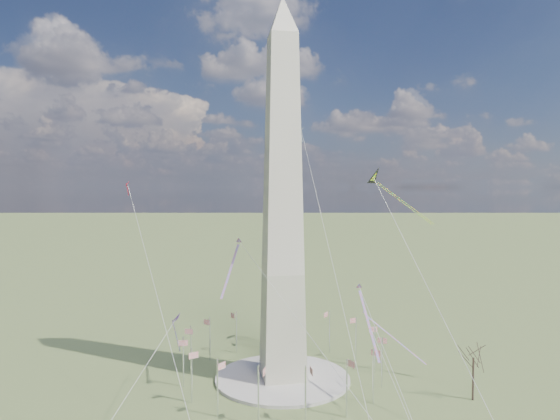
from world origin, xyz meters
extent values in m
plane|color=#525C2E|center=(0.00, 0.00, 0.00)|extent=(2000.00, 2000.00, 0.00)
cylinder|color=#AAA39B|center=(0.00, 0.00, 0.40)|extent=(36.00, 36.00, 0.80)
pyramid|color=beige|center=(0.00, 0.00, 95.80)|extent=(9.90, 9.90, 10.00)
cylinder|color=white|center=(26.00, 0.00, 6.50)|extent=(0.36, 0.36, 13.00)
cube|color=red|center=(26.00, 1.30, 11.80)|extent=(2.40, 0.08, 1.50)
cylinder|color=white|center=(24.02, 9.95, 6.50)|extent=(0.36, 0.36, 13.00)
cube|color=red|center=(23.52, 11.15, 11.80)|extent=(2.25, 0.99, 1.50)
cylinder|color=white|center=(18.38, 18.38, 6.50)|extent=(0.36, 0.36, 13.00)
cube|color=red|center=(17.47, 19.30, 11.80)|extent=(1.75, 1.75, 1.50)
cylinder|color=white|center=(9.95, 24.02, 6.50)|extent=(0.36, 0.36, 13.00)
cube|color=red|center=(8.75, 24.52, 11.80)|extent=(0.99, 2.25, 1.50)
cylinder|color=white|center=(0.00, 26.00, 6.50)|extent=(0.36, 0.36, 13.00)
cube|color=red|center=(-1.30, 26.00, 11.80)|extent=(0.08, 2.40, 1.50)
cylinder|color=white|center=(-9.95, 24.02, 6.50)|extent=(0.36, 0.36, 13.00)
cube|color=red|center=(-11.15, 23.52, 11.80)|extent=(0.99, 2.25, 1.50)
cylinder|color=white|center=(-18.38, 18.38, 6.50)|extent=(0.36, 0.36, 13.00)
cube|color=red|center=(-19.30, 17.47, 11.80)|extent=(1.75, 1.75, 1.50)
cylinder|color=white|center=(-24.02, 9.95, 6.50)|extent=(0.36, 0.36, 13.00)
cube|color=red|center=(-24.52, 8.75, 11.80)|extent=(2.25, 0.99, 1.50)
cylinder|color=white|center=(-26.00, 0.00, 6.50)|extent=(0.36, 0.36, 13.00)
cube|color=red|center=(-26.00, -1.30, 11.80)|extent=(2.40, 0.08, 1.50)
cylinder|color=white|center=(-24.02, -9.95, 6.50)|extent=(0.36, 0.36, 13.00)
cube|color=red|center=(-23.52, -11.15, 11.80)|extent=(2.25, 0.99, 1.50)
cylinder|color=white|center=(-18.38, -18.38, 6.50)|extent=(0.36, 0.36, 13.00)
cube|color=red|center=(-17.47, -19.30, 11.80)|extent=(1.75, 1.75, 1.50)
cylinder|color=white|center=(-9.95, -24.02, 6.50)|extent=(0.36, 0.36, 13.00)
cube|color=red|center=(-8.75, -24.52, 11.80)|extent=(0.99, 2.25, 1.50)
cylinder|color=white|center=(0.00, -26.00, 6.50)|extent=(0.36, 0.36, 13.00)
cube|color=red|center=(1.30, -26.00, 11.80)|extent=(0.08, 2.40, 1.50)
cylinder|color=white|center=(9.95, -24.02, 6.50)|extent=(0.36, 0.36, 13.00)
cube|color=red|center=(11.15, -23.52, 11.80)|extent=(0.99, 2.25, 1.50)
cylinder|color=white|center=(18.38, -18.38, 6.50)|extent=(0.36, 0.36, 13.00)
cube|color=red|center=(19.30, -17.47, 11.80)|extent=(1.75, 1.75, 1.50)
cylinder|color=white|center=(24.02, -9.95, 6.50)|extent=(0.36, 0.36, 13.00)
cube|color=red|center=(24.52, -8.75, 11.80)|extent=(2.25, 0.99, 1.50)
cylinder|color=#453129|center=(42.78, -21.03, 5.19)|extent=(0.47, 0.47, 10.38)
cube|color=#FF9F0D|center=(37.97, 7.63, 46.92)|extent=(12.80, 12.07, 12.03)
cube|color=#FF9F0D|center=(36.47, 6.03, 46.92)|extent=(12.80, 12.07, 12.03)
cube|color=#44186D|center=(-27.72, -0.55, 17.95)|extent=(2.21, 3.41, 2.67)
cube|color=#F64D26|center=(-27.72, -0.55, 13.54)|extent=(2.02, 3.02, 9.24)
cube|color=#F64D26|center=(19.09, -13.28, 17.68)|extent=(2.83, 19.83, 12.46)
cube|color=#F64D26|center=(-13.85, -0.43, 30.05)|extent=(6.52, 17.19, 11.28)
cube|color=#F64D26|center=(31.76, -0.21, 9.27)|extent=(13.31, 12.61, 11.12)
cube|color=red|center=(-42.56, 29.86, 52.53)|extent=(1.16, 1.91, 1.61)
cube|color=red|center=(-42.56, 29.86, 50.76)|extent=(0.74, 1.38, 3.70)
cube|color=white|center=(16.22, 48.32, 72.05)|extent=(1.68, 2.42, 1.84)
cube|color=white|center=(16.22, 48.32, 70.04)|extent=(1.25, 1.33, 4.21)
camera|label=1|loc=(-24.87, -128.58, 51.38)|focal=32.00mm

